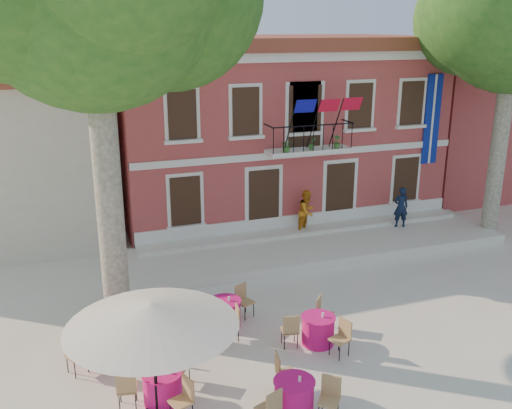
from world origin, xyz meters
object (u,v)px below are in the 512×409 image
object	(u,v)px
patio_umbrella	(152,315)
pedestrian_navy	(401,207)
cafe_table_1	(294,395)
cafe_table_3	(225,312)
cafe_table_0	(104,344)
pedestrian_orange	(307,212)
cafe_table_2	(163,386)
cafe_table_4	(318,329)

from	to	relation	value
patio_umbrella	pedestrian_navy	size ratio (longest dim) A/B	2.19
patio_umbrella	cafe_table_1	xyz separation A→B (m)	(2.77, -0.89, -1.93)
cafe_table_1	cafe_table_3	bearing A→B (deg)	94.83
cafe_table_0	cafe_table_1	world-z (taller)	same
cafe_table_3	cafe_table_1	bearing A→B (deg)	-85.17
patio_umbrella	cafe_table_1	world-z (taller)	patio_umbrella
pedestrian_navy	pedestrian_orange	bearing A→B (deg)	4.88
pedestrian_orange	cafe_table_0	bearing A→B (deg)	-178.74
patio_umbrella	cafe_table_0	world-z (taller)	patio_umbrella
cafe_table_0	cafe_table_2	xyz separation A→B (m)	(1.04, -2.16, 0.00)
patio_umbrella	cafe_table_0	size ratio (longest dim) A/B	1.89
cafe_table_2	cafe_table_3	xyz separation A→B (m)	(2.24, 2.79, 0.00)
cafe_table_1	cafe_table_4	distance (m)	2.88
cafe_table_0	cafe_table_3	size ratio (longest dim) A/B	1.00
cafe_table_0	cafe_table_1	xyz separation A→B (m)	(3.62, -3.40, 0.00)
cafe_table_3	cafe_table_4	xyz separation A→B (m)	(2.01, -1.68, 0.00)
cafe_table_0	pedestrian_orange	bearing A→B (deg)	36.20
pedestrian_orange	cafe_table_1	distance (m)	10.38
patio_umbrella	cafe_table_1	bearing A→B (deg)	-17.86
cafe_table_3	cafe_table_0	bearing A→B (deg)	-169.26
pedestrian_navy	cafe_table_4	xyz separation A→B (m)	(-6.58, -6.39, -0.68)
cafe_table_3	patio_umbrella	bearing A→B (deg)	-127.77
cafe_table_1	cafe_table_2	xyz separation A→B (m)	(-2.58, 1.24, 0.00)
cafe_table_0	cafe_table_2	bearing A→B (deg)	-64.29
cafe_table_3	cafe_table_4	size ratio (longest dim) A/B	1.01
cafe_table_0	cafe_table_3	distance (m)	3.34
cafe_table_0	pedestrian_navy	bearing A→B (deg)	24.21
cafe_table_4	patio_umbrella	bearing A→B (deg)	-161.84
cafe_table_1	cafe_table_2	world-z (taller)	same
cafe_table_1	cafe_table_4	world-z (taller)	same
patio_umbrella	cafe_table_4	xyz separation A→B (m)	(4.44, 1.46, -1.93)
cafe_table_1	cafe_table_4	xyz separation A→B (m)	(1.67, 2.35, 0.00)
cafe_table_4	cafe_table_3	bearing A→B (deg)	140.15
patio_umbrella	cafe_table_4	size ratio (longest dim) A/B	1.92
cafe_table_2	pedestrian_orange	bearing A→B (deg)	48.90
cafe_table_1	cafe_table_3	size ratio (longest dim) A/B	0.99
pedestrian_navy	cafe_table_3	distance (m)	9.82
pedestrian_orange	cafe_table_4	distance (m)	7.56
patio_umbrella	pedestrian_navy	xyz separation A→B (m)	(11.02, 7.85, -1.25)
cafe_table_1	cafe_table_3	xyz separation A→B (m)	(-0.34, 4.02, 0.00)
cafe_table_3	cafe_table_4	distance (m)	2.62
cafe_table_1	pedestrian_navy	bearing A→B (deg)	46.66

